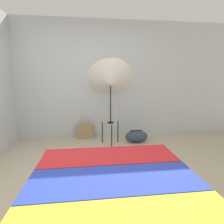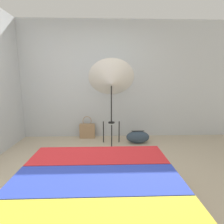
{
  "view_description": "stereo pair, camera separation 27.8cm",
  "coord_description": "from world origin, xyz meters",
  "views": [
    {
      "loc": [
        0.11,
        -1.87,
        1.32
      ],
      "look_at": [
        0.5,
        1.38,
        0.71
      ],
      "focal_mm": 28.0,
      "sensor_mm": 36.0,
      "label": 1
    },
    {
      "loc": [
        0.39,
        -1.89,
        1.32
      ],
      "look_at": [
        0.5,
        1.38,
        0.71
      ],
      "focal_mm": 28.0,
      "sensor_mm": 36.0,
      "label": 2
    }
  ],
  "objects": [
    {
      "name": "tote_bag",
      "position": [
        -0.05,
        1.98,
        0.17
      ],
      "size": [
        0.35,
        0.12,
        0.5
      ],
      "color": "#9E7A56",
      "rests_on": "ground_plane"
    },
    {
      "name": "duffel_bag",
      "position": [
        1.05,
        1.61,
        0.13
      ],
      "size": [
        0.48,
        0.26,
        0.27
      ],
      "color": "#2D3D4C",
      "rests_on": "ground_plane"
    },
    {
      "name": "wall_back",
      "position": [
        0.0,
        2.12,
        1.3
      ],
      "size": [
        8.0,
        0.05,
        2.6
      ],
      "color": "#B7BCC1",
      "rests_on": "ground_plane"
    },
    {
      "name": "ground_plane",
      "position": [
        0.0,
        0.0,
        0.0
      ],
      "size": [
        14.0,
        14.0,
        0.0
      ],
      "primitive_type": "plane",
      "color": "tan"
    },
    {
      "name": "photo_umbrella",
      "position": [
        0.49,
        1.57,
        1.29
      ],
      "size": [
        0.91,
        0.73,
        1.71
      ],
      "color": "black",
      "rests_on": "ground_plane"
    }
  ]
}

